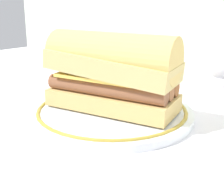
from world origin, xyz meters
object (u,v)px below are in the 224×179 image
Objects in this scene: drinking_glass at (76,59)px; salt_shaker at (219,85)px; plate at (112,112)px; sausage_sandwich at (112,71)px.

salt_shaker is at bearing 8.14° from drinking_glass.
salt_shaker is (0.10, 0.16, 0.03)m from plate.
plate is at bearing 142.40° from sausage_sandwich.
sausage_sandwich is 2.79× the size of salt_shaker.
plate is 0.19m from salt_shaker.
plate is 2.48× the size of drinking_glass.
drinking_glass is at bearing 137.44° from sausage_sandwich.
sausage_sandwich is at bearing -21.80° from plate.
drinking_glass is 1.32× the size of salt_shaker.
drinking_glass is at bearing -171.86° from salt_shaker.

